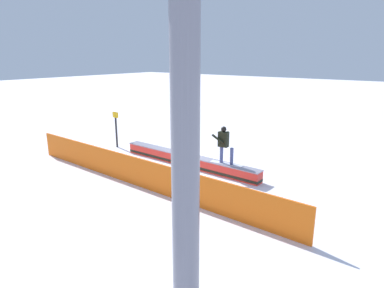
% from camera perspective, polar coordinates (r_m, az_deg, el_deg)
% --- Properties ---
extents(ground_plane, '(120.00, 120.00, 0.00)m').
position_cam_1_polar(ground_plane, '(14.90, -0.76, -3.75)').
color(ground_plane, white).
extents(grind_box, '(7.20, 0.74, 0.52)m').
position_cam_1_polar(grind_box, '(14.83, -0.76, -2.89)').
color(grind_box, red).
rests_on(grind_box, ground_plane).
extents(snowboarder, '(1.42, 0.46, 1.54)m').
position_cam_1_polar(snowboarder, '(13.41, 5.57, 0.09)').
color(snowboarder, silver).
rests_on(snowboarder, grind_box).
extents(safety_fence, '(13.11, 0.47, 1.12)m').
position_cam_1_polar(safety_fence, '(12.61, -9.16, -4.82)').
color(safety_fence, orange).
rests_on(safety_fence, ground_plane).
extents(trail_marker, '(0.40, 0.10, 1.90)m').
position_cam_1_polar(trail_marker, '(18.11, -12.90, 2.62)').
color(trail_marker, '#262628').
rests_on(trail_marker, ground_plane).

